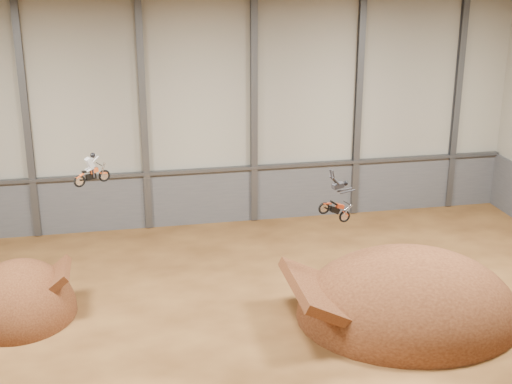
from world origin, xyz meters
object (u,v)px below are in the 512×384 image
at_px(landing_ramp, 407,315).
at_px(fmx_rider_b, 333,197).
at_px(fmx_rider_a, 91,167).
at_px(takeoff_ramp, 22,314).

height_order(landing_ramp, fmx_rider_b, fmx_rider_b).
distance_m(fmx_rider_a, fmx_rider_b, 11.28).
distance_m(landing_ramp, fmx_rider_a, 16.43).
bearing_deg(fmx_rider_b, fmx_rider_a, 151.62).
bearing_deg(landing_ramp, fmx_rider_b, 158.83).
height_order(takeoff_ramp, fmx_rider_a, fmx_rider_a).
relative_size(takeoff_ramp, landing_ramp, 0.56).
height_order(landing_ramp, fmx_rider_a, fmx_rider_a).
distance_m(landing_ramp, fmx_rider_b, 6.82).
relative_size(landing_ramp, fmx_rider_b, 4.43).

